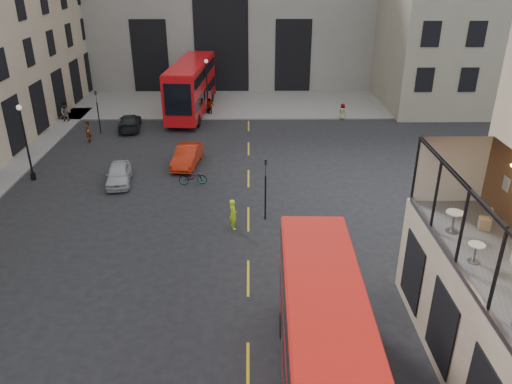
{
  "coord_description": "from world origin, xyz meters",
  "views": [
    {
      "loc": [
        -1.87,
        -14.05,
        14.03
      ],
      "look_at": [
        -1.58,
        9.38,
        3.0
      ],
      "focal_mm": 35.0,
      "sensor_mm": 36.0,
      "label": 1
    }
  ],
  "objects_px": {
    "street_lamp_a": "(27,147)",
    "bus_far": "(191,85)",
    "pedestrian_a": "(66,113)",
    "cafe_table_far": "(454,219)",
    "car_a": "(119,174)",
    "cafe_chair_d": "(485,223)",
    "car_c": "(130,122)",
    "cafe_table_mid": "(476,250)",
    "traffic_light_far": "(97,107)",
    "pedestrian_c": "(210,107)",
    "cyclist": "(233,214)",
    "pedestrian_b": "(211,91)",
    "car_b": "(187,156)",
    "bicycle": "(193,177)",
    "street_lamp_b": "(207,90)",
    "traffic_light_near": "(266,182)",
    "bus_near": "(325,352)",
    "pedestrian_e": "(88,132)",
    "pedestrian_d": "(342,111)"
  },
  "relations": [
    {
      "from": "street_lamp_a",
      "to": "bus_far",
      "type": "xyz_separation_m",
      "value": [
        9.42,
        16.4,
        0.43
      ]
    },
    {
      "from": "pedestrian_a",
      "to": "cafe_table_far",
      "type": "relative_size",
      "value": 2.36
    },
    {
      "from": "car_a",
      "to": "cafe_chair_d",
      "type": "xyz_separation_m",
      "value": [
        17.95,
        -14.73,
        4.19
      ]
    },
    {
      "from": "car_c",
      "to": "cafe_table_mid",
      "type": "xyz_separation_m",
      "value": [
        18.45,
        -29.04,
        4.41
      ]
    },
    {
      "from": "traffic_light_far",
      "to": "cafe_table_mid",
      "type": "height_order",
      "value": "cafe_table_mid"
    },
    {
      "from": "bus_far",
      "to": "pedestrian_c",
      "type": "bearing_deg",
      "value": -23.31
    },
    {
      "from": "car_a",
      "to": "pedestrian_c",
      "type": "height_order",
      "value": "pedestrian_c"
    },
    {
      "from": "car_c",
      "to": "cafe_chair_d",
      "type": "distance_m",
      "value": 33.53
    },
    {
      "from": "cyclist",
      "to": "pedestrian_b",
      "type": "xyz_separation_m",
      "value": [
        -3.22,
        28.29,
        0.08
      ]
    },
    {
      "from": "bus_far",
      "to": "car_b",
      "type": "bearing_deg",
      "value": -85.68
    },
    {
      "from": "pedestrian_c",
      "to": "traffic_light_far",
      "type": "bearing_deg",
      "value": -6.46
    },
    {
      "from": "bus_far",
      "to": "car_b",
      "type": "distance_m",
      "value": 14.03
    },
    {
      "from": "bus_far",
      "to": "car_b",
      "type": "height_order",
      "value": "bus_far"
    },
    {
      "from": "car_b",
      "to": "bicycle",
      "type": "xyz_separation_m",
      "value": [
        0.76,
        -3.46,
        -0.24
      ]
    },
    {
      "from": "street_lamp_b",
      "to": "bus_far",
      "type": "relative_size",
      "value": 0.42
    },
    {
      "from": "traffic_light_near",
      "to": "car_b",
      "type": "relative_size",
      "value": 0.85
    },
    {
      "from": "pedestrian_b",
      "to": "traffic_light_far",
      "type": "bearing_deg",
      "value": -163.42
    },
    {
      "from": "bus_far",
      "to": "cyclist",
      "type": "relative_size",
      "value": 7.07
    },
    {
      "from": "bus_near",
      "to": "cyclist",
      "type": "bearing_deg",
      "value": 104.84
    },
    {
      "from": "pedestrian_c",
      "to": "pedestrian_e",
      "type": "bearing_deg",
      "value": 1.64
    },
    {
      "from": "pedestrian_c",
      "to": "cafe_table_mid",
      "type": "distance_m",
      "value": 35.53
    },
    {
      "from": "bus_near",
      "to": "cafe_table_mid",
      "type": "height_order",
      "value": "cafe_table_mid"
    },
    {
      "from": "bicycle",
      "to": "pedestrian_a",
      "type": "bearing_deg",
      "value": 39.08
    },
    {
      "from": "traffic_light_far",
      "to": "cyclist",
      "type": "distance_m",
      "value": 21.01
    },
    {
      "from": "traffic_light_near",
      "to": "cyclist",
      "type": "xyz_separation_m",
      "value": [
        -1.86,
        -1.08,
        -1.52
      ]
    },
    {
      "from": "car_b",
      "to": "pedestrian_e",
      "type": "height_order",
      "value": "pedestrian_e"
    },
    {
      "from": "traffic_light_near",
      "to": "car_b",
      "type": "bearing_deg",
      "value": 122.88
    },
    {
      "from": "bicycle",
      "to": "pedestrian_e",
      "type": "bearing_deg",
      "value": 44.01
    },
    {
      "from": "pedestrian_d",
      "to": "cafe_table_far",
      "type": "relative_size",
      "value": 1.86
    },
    {
      "from": "bicycle",
      "to": "cyclist",
      "type": "relative_size",
      "value": 1.03
    },
    {
      "from": "car_b",
      "to": "pedestrian_d",
      "type": "height_order",
      "value": "pedestrian_d"
    },
    {
      "from": "traffic_light_far",
      "to": "pedestrian_c",
      "type": "bearing_deg",
      "value": 31.36
    },
    {
      "from": "traffic_light_near",
      "to": "cyclist",
      "type": "distance_m",
      "value": 2.63
    },
    {
      "from": "bicycle",
      "to": "pedestrian_e",
      "type": "distance_m",
      "value": 12.9
    },
    {
      "from": "cyclist",
      "to": "cafe_table_mid",
      "type": "relative_size",
      "value": 2.59
    },
    {
      "from": "traffic_light_near",
      "to": "car_a",
      "type": "xyz_separation_m",
      "value": [
        -9.85,
        5.32,
        -1.76
      ]
    },
    {
      "from": "bus_far",
      "to": "cafe_table_mid",
      "type": "height_order",
      "value": "cafe_table_mid"
    },
    {
      "from": "car_b",
      "to": "car_c",
      "type": "height_order",
      "value": "car_b"
    },
    {
      "from": "traffic_light_near",
      "to": "pedestrian_a",
      "type": "height_order",
      "value": "traffic_light_near"
    },
    {
      "from": "traffic_light_far",
      "to": "cyclist",
      "type": "bearing_deg",
      "value": -54.59
    },
    {
      "from": "bus_near",
      "to": "pedestrian_e",
      "type": "bearing_deg",
      "value": 120.01
    },
    {
      "from": "bus_far",
      "to": "cafe_chair_d",
      "type": "xyz_separation_m",
      "value": [
        14.68,
        -31.81,
        2.03
      ]
    },
    {
      "from": "bicycle",
      "to": "pedestrian_c",
      "type": "distance_m",
      "value": 16.52
    },
    {
      "from": "street_lamp_b",
      "to": "cyclist",
      "type": "bearing_deg",
      "value": -82.25
    },
    {
      "from": "car_a",
      "to": "bicycle",
      "type": "height_order",
      "value": "car_a"
    },
    {
      "from": "traffic_light_near",
      "to": "traffic_light_far",
      "type": "distance_m",
      "value": 21.26
    },
    {
      "from": "street_lamp_b",
      "to": "pedestrian_b",
      "type": "xyz_separation_m",
      "value": [
        -0.08,
        5.21,
        -1.41
      ]
    },
    {
      "from": "bicycle",
      "to": "cafe_table_far",
      "type": "relative_size",
      "value": 2.27
    },
    {
      "from": "street_lamp_b",
      "to": "pedestrian_e",
      "type": "height_order",
      "value": "street_lamp_b"
    },
    {
      "from": "pedestrian_b",
      "to": "pedestrian_c",
      "type": "height_order",
      "value": "pedestrian_b"
    }
  ]
}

